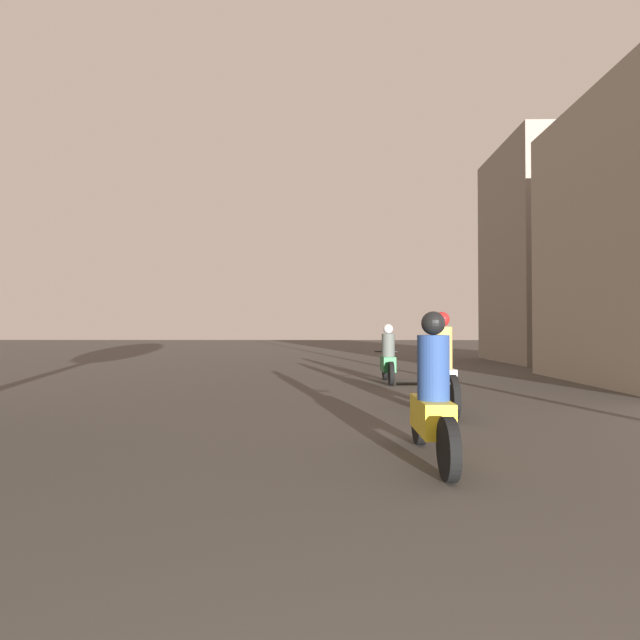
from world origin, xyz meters
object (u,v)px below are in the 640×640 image
(motorcycle_green, at_px, (388,359))
(motorcycle_silver, at_px, (441,372))
(building_right_far, at_px, (554,254))
(motorcycle_yellow, at_px, (432,401))

(motorcycle_green, bearing_deg, motorcycle_silver, -86.01)
(motorcycle_green, relative_size, building_right_far, 0.21)
(motorcycle_silver, bearing_deg, building_right_far, 60.61)
(motorcycle_silver, distance_m, motorcycle_green, 4.42)
(motorcycle_silver, relative_size, building_right_far, 0.24)
(motorcycle_silver, xyz_separation_m, building_right_far, (7.39, 12.34, 3.74))
(motorcycle_yellow, relative_size, motorcycle_green, 1.06)
(building_right_far, bearing_deg, motorcycle_silver, -120.90)
(motorcycle_green, xyz_separation_m, building_right_far, (7.71, 7.94, 3.80))
(motorcycle_silver, bearing_deg, motorcycle_green, 95.71)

